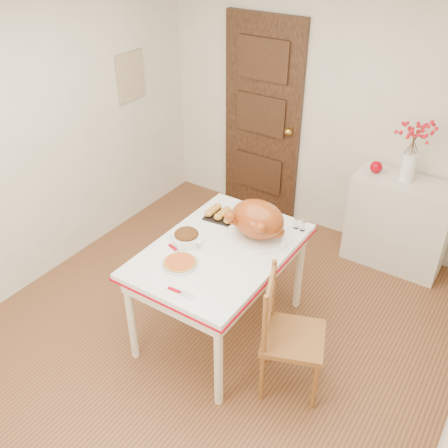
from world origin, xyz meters
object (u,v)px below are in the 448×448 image
Objects in this scene: kitchen_table at (220,290)px; pumpkin_pie at (180,263)px; turkey_platter at (257,221)px; chair_oak at (294,336)px; sideboard at (398,223)px.

pumpkin_pie reaches higher than kitchen_table.
kitchen_table is 0.63m from turkey_platter.
kitchen_table is 2.80× the size of turkey_platter.
turkey_platter reaches higher than chair_oak.
sideboard is at bearing -25.42° from chair_oak.
sideboard is at bearing 62.42° from kitchen_table.
sideboard reaches higher than kitchen_table.
turkey_platter is 2.02× the size of pumpkin_pie.
turkey_platter is 0.65m from pumpkin_pie.
pumpkin_pie is at bearing -109.57° from kitchen_table.
chair_oak is 3.94× the size of pumpkin_pie.
pumpkin_pie is (-0.83, -0.15, 0.36)m from chair_oak.
sideboard is 0.93× the size of chair_oak.
sideboard reaches higher than pumpkin_pie.
chair_oak is (-0.14, -1.82, 0.03)m from sideboard.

